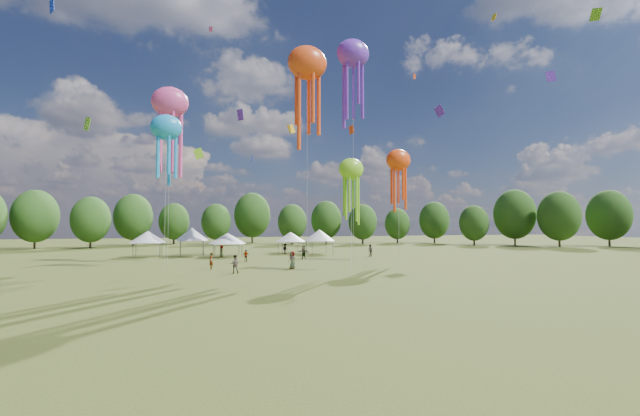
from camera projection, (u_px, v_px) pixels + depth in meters
name	position (u px, v px, depth m)	size (l,w,h in m)	color
ground	(539.00, 372.00, 13.72)	(300.00, 300.00, 0.00)	#384416
spectator_near	(235.00, 264.00, 41.49)	(0.90, 0.70, 1.85)	gray
spectators_far	(291.00, 253.00, 58.55)	(24.85, 24.14, 1.90)	gray
festival_tents	(235.00, 236.00, 65.87)	(31.69, 9.71, 4.37)	#47474C
show_kites	(293.00, 101.00, 55.94)	(33.54, 17.62, 32.09)	#1B97EA
small_kites	(300.00, 22.00, 54.12)	(73.75, 63.63, 44.36)	#1B97EA
treeline	(233.00, 215.00, 72.37)	(201.57, 95.24, 13.43)	#38281C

